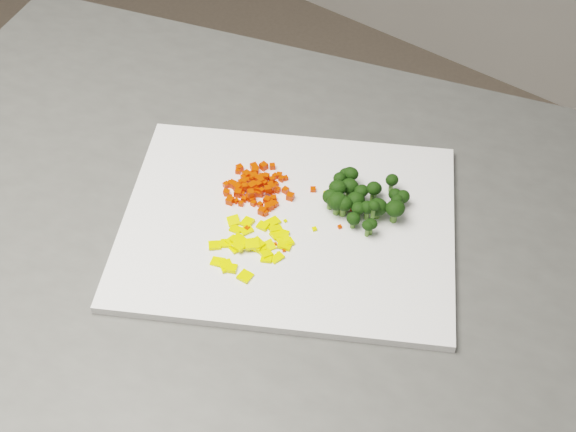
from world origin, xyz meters
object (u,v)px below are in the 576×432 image
Objects in this scene: counter_block at (261,412)px; pepper_pile at (257,243)px; cutting_board at (288,224)px; carrot_pile at (258,183)px; broccoli_pile at (368,196)px.

counter_block is 0.47m from pepper_pile.
cutting_board is (0.03, 0.03, 0.46)m from counter_block.
cutting_board is at bearing 44.86° from counter_block.
counter_block is at bearing -135.14° from cutting_board.
carrot_pile reaches higher than counter_block.
carrot_pile reaches higher than cutting_board.
counter_block is 0.51m from broccoli_pile.
pepper_pile is at bearing -119.19° from broccoli_pile.
carrot_pile is 0.10m from pepper_pile.
cutting_board is 3.75× the size of broccoli_pile.
counter_block is at bearing 139.89° from pepper_pile.
broccoli_pile is (0.10, 0.11, 0.49)m from counter_block.
carrot_pile is at bearing 120.72° from counter_block.
broccoli_pile is (0.07, 0.13, 0.02)m from pepper_pile.
counter_block is at bearing -132.99° from broccoli_pile.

